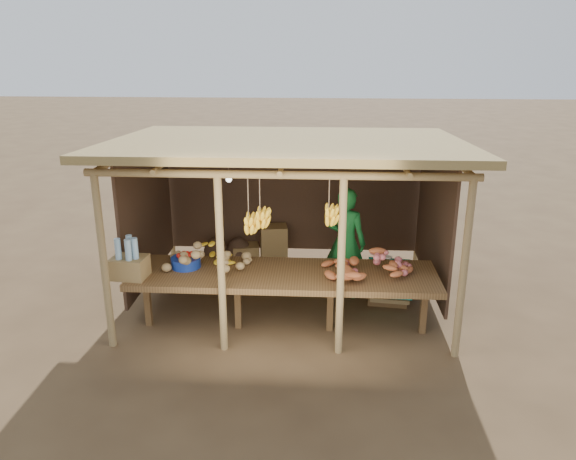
{
  "coord_description": "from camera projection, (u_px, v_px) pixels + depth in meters",
  "views": [
    {
      "loc": [
        0.43,
        -7.52,
        3.61
      ],
      "look_at": [
        0.0,
        0.0,
        1.05
      ],
      "focal_mm": 35.0,
      "sensor_mm": 36.0,
      "label": 1
    }
  ],
  "objects": [
    {
      "name": "ground",
      "position": [
        288.0,
        297.0,
        8.3
      ],
      "size": [
        60.0,
        60.0,
        0.0
      ],
      "primitive_type": "plane",
      "color": "brown",
      "rests_on": "ground"
    },
    {
      "name": "potato_heap",
      "position": [
        206.0,
        256.0,
        7.2
      ],
      "size": [
        1.14,
        0.79,
        0.37
      ],
      "primitive_type": null,
      "rotation": [
        0.0,
        0.0,
        -0.17
      ],
      "color": "#997C4F",
      "rests_on": "counter"
    },
    {
      "name": "carton_stack",
      "position": [
        264.0,
        249.0,
        9.36
      ],
      "size": [
        0.97,
        0.43,
        0.69
      ],
      "color": "olive",
      "rests_on": "ground"
    },
    {
      "name": "onion_heap",
      "position": [
        377.0,
        260.0,
        7.05
      ],
      "size": [
        0.93,
        0.6,
        0.36
      ],
      "primitive_type": null,
      "rotation": [
        0.0,
        0.0,
        -0.07
      ],
      "color": "#C56062",
      "rests_on": "counter"
    },
    {
      "name": "counter",
      "position": [
        284.0,
        277.0,
        7.16
      ],
      "size": [
        3.9,
        1.05,
        0.8
      ],
      "color": "brown",
      "rests_on": "ground"
    },
    {
      "name": "bottle_box",
      "position": [
        129.0,
        262.0,
        6.94
      ],
      "size": [
        0.45,
        0.37,
        0.53
      ],
      "color": "olive",
      "rests_on": "counter"
    },
    {
      "name": "vendor",
      "position": [
        346.0,
        243.0,
        8.13
      ],
      "size": [
        0.7,
        0.58,
        1.64
      ],
      "primitive_type": "imported",
      "rotation": [
        0.0,
        0.0,
        2.77
      ],
      "color": "#186D2B",
      "rests_on": "ground"
    },
    {
      "name": "tomato_basin",
      "position": [
        186.0,
        261.0,
        7.29
      ],
      "size": [
        0.38,
        0.38,
        0.2
      ],
      "rotation": [
        0.0,
        0.0,
        0.11
      ],
      "color": "navy",
      "rests_on": "counter"
    },
    {
      "name": "stall_structure",
      "position": [
        289.0,
        168.0,
        7.76
      ],
      "size": [
        4.7,
        3.5,
        2.43
      ],
      "color": "#9B7E50",
      "rests_on": "ground"
    },
    {
      "name": "tarp_crate",
      "position": [
        388.0,
        282.0,
        8.09
      ],
      "size": [
        0.67,
        0.6,
        0.73
      ],
      "color": "brown",
      "rests_on": "ground"
    },
    {
      "name": "sweet_potato_heap",
      "position": [
        371.0,
        263.0,
        6.98
      ],
      "size": [
        1.24,
        0.91,
        0.36
      ],
      "primitive_type": null,
      "rotation": [
        0.0,
        0.0,
        -0.24
      ],
      "color": "#BA5C2F",
      "rests_on": "counter"
    },
    {
      "name": "banana_pile",
      "position": [
        209.0,
        250.0,
        7.42
      ],
      "size": [
        0.63,
        0.49,
        0.35
      ],
      "primitive_type": null,
      "rotation": [
        0.0,
        0.0,
        -0.32
      ],
      "color": "yellow",
      "rests_on": "counter"
    },
    {
      "name": "burlap_sacks",
      "position": [
        228.0,
        251.0,
        9.41
      ],
      "size": [
        0.81,
        0.43,
        0.57
      ],
      "color": "#473021",
      "rests_on": "ground"
    }
  ]
}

